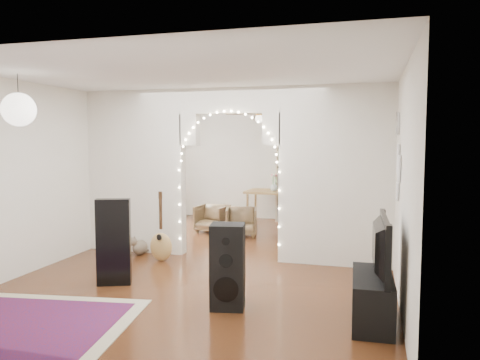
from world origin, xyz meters
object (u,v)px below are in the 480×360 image
(media_console, at_px, (372,299))
(dining_table, at_px, (274,194))
(acoustic_guitar, at_px, (161,235))
(dining_chair_right, at_px, (241,222))
(bookcase, at_px, (315,184))
(floor_speaker, at_px, (228,267))
(dining_chair_left, at_px, (212,218))

(media_console, xyz_separation_m, dining_table, (-2.11, 5.24, 0.43))
(acoustic_guitar, bearing_deg, dining_chair_right, 91.59)
(bookcase, xyz_separation_m, dining_table, (-0.85, -0.44, -0.20))
(floor_speaker, height_order, bookcase, bookcase)
(media_console, bearing_deg, acoustic_guitar, 150.39)
(floor_speaker, xyz_separation_m, dining_chair_right, (-0.90, 3.84, -0.20))
(floor_speaker, relative_size, dining_table, 0.78)
(acoustic_guitar, relative_size, media_console, 0.92)
(floor_speaker, relative_size, media_console, 0.96)
(bookcase, relative_size, dining_chair_right, 2.86)
(dining_table, bearing_deg, acoustic_guitar, -104.08)
(media_console, relative_size, dining_table, 0.81)
(dining_table, height_order, dining_chair_right, dining_table)
(dining_chair_right, bearing_deg, dining_table, 61.74)
(floor_speaker, bearing_deg, media_console, -10.15)
(media_console, bearing_deg, bookcase, 100.50)
(acoustic_guitar, xyz_separation_m, media_console, (3.17, -1.66, -0.15))
(bookcase, bearing_deg, acoustic_guitar, -112.29)
(floor_speaker, distance_m, dining_chair_left, 4.36)
(floor_speaker, height_order, dining_chair_left, floor_speaker)
(acoustic_guitar, xyz_separation_m, dining_chair_right, (0.70, 2.17, -0.12))
(acoustic_guitar, bearing_deg, dining_table, 92.96)
(bookcase, height_order, dining_table, bookcase)
(dining_chair_left, distance_m, dining_chair_right, 0.72)
(dining_chair_left, xyz_separation_m, dining_chair_right, (0.68, -0.21, 0.00))
(media_console, xyz_separation_m, dining_chair_right, (-2.47, 3.83, 0.03))
(acoustic_guitar, xyz_separation_m, bookcase, (1.91, 4.03, 0.47))
(media_console, relative_size, dining_chair_left, 1.63)
(bookcase, relative_size, dining_chair_left, 2.87)
(dining_table, distance_m, dining_chair_right, 1.51)
(acoustic_guitar, height_order, dining_chair_right, acoustic_guitar)
(dining_table, height_order, dining_chair_left, dining_table)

